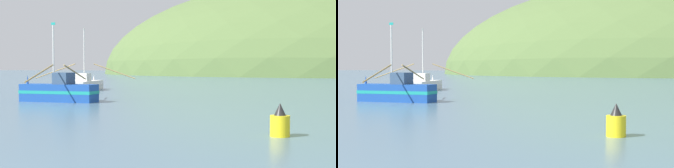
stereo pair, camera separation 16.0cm
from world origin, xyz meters
TOP-DOWN VIEW (x-y plane):
  - fishing_boat_blue at (-8.46, 25.27)m, footprint 6.36×9.18m
  - fishing_boat_white at (-14.71, 42.02)m, footprint 12.14×8.09m
  - channel_buoy at (9.65, 11.11)m, footprint 0.79×0.79m

SIDE VIEW (x-z plane):
  - channel_buoy at x=9.65m, z-range -0.13..1.22m
  - fishing_boat_white at x=-14.71m, z-range -2.94..4.35m
  - fishing_boat_blue at x=-8.46m, z-range -2.34..4.02m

